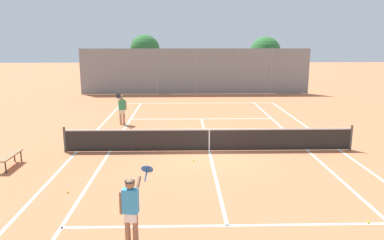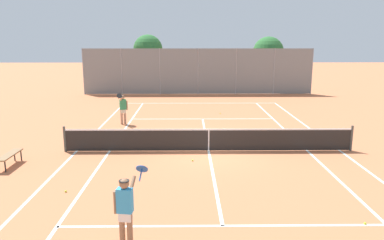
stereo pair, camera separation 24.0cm
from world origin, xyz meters
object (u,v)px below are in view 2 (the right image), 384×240
Objects in this scene: player_far_left at (123,108)px; loose_tennis_ball_1 at (66,191)px; tennis_net at (209,139)px; tree_behind_right at (268,53)px; courtside_bench at (10,156)px; player_near_side at (125,207)px; loose_tennis_ball_3 at (365,223)px; tree_behind_left at (148,50)px; loose_tennis_ball_0 at (220,113)px; loose_tennis_ball_2 at (193,160)px.

loose_tennis_ball_1 is (-0.20, -9.32, -0.89)m from player_far_left.
tree_behind_right reaches higher than tennis_net.
courtside_bench is 25.36m from tree_behind_right.
player_near_side is 26.88× the size of loose_tennis_ball_1.
loose_tennis_ball_3 is (7.98, -11.44, -0.89)m from player_far_left.
tree_behind_left reaches higher than player_near_side.
tree_behind_right is (10.78, 14.21, 2.40)m from player_far_left.
tree_behind_right is (6.39, 19.27, 2.82)m from tennis_net.
loose_tennis_ball_0 is 1.00× the size of loose_tennis_ball_2.
player_far_left is at bearing 124.91° from loose_tennis_ball_3.
loose_tennis_ball_3 is 26.01m from tree_behind_right.
player_near_side reaches higher than loose_tennis_ball_2.
loose_tennis_ball_2 is 6.62m from loose_tennis_ball_3.
courtside_bench is (-5.13, 5.45, -0.52)m from player_near_side.
loose_tennis_ball_3 is (2.44, -14.27, 0.00)m from loose_tennis_ball_0.
loose_tennis_ball_0 is at bearing 99.69° from loose_tennis_ball_3.
tennis_net is at bearing 62.55° from loose_tennis_ball_2.
tennis_net is 181.82× the size of loose_tennis_ball_2.
tennis_net is at bearing 119.42° from loose_tennis_ball_3.
loose_tennis_ball_0 is 13.44m from loose_tennis_ball_1.
player_far_left reaches higher than loose_tennis_ball_2.
loose_tennis_ball_0 is 13.49m from tree_behind_left.
player_far_left is 6.29m from loose_tennis_ball_0.
tree_behind_right reaches higher than courtside_bench.
loose_tennis_ball_0 is at bearing 78.68° from loose_tennis_ball_2.
tennis_net is 20.38m from tree_behind_left.
loose_tennis_ball_0 is at bearing -64.52° from tree_behind_left.
tree_behind_right is at bearing -1.98° from tree_behind_left.
tree_behind_left is 1.04× the size of tree_behind_right.
loose_tennis_ball_0 and loose_tennis_ball_1 have the same top height.
tree_behind_right reaches higher than player_near_side.
loose_tennis_ball_1 is 1.00× the size of loose_tennis_ball_2.
tree_behind_left reaches higher than player_far_left.
player_near_side is at bearing -80.17° from player_far_left.
tree_behind_right reaches higher than loose_tennis_ball_1.
tree_behind_left is at bearing 90.20° from player_far_left.
tennis_net is 6.72m from player_far_left.
tree_behind_right is at bearing 64.97° from loose_tennis_ball_1.
loose_tennis_ball_1 is 0.01× the size of tree_behind_left.
tennis_net is at bearing 42.78° from loose_tennis_ball_1.
courtside_bench is at bearing -131.30° from loose_tennis_ball_0.
loose_tennis_ball_1 is 8.46m from loose_tennis_ball_3.
loose_tennis_ball_2 is (3.70, -6.39, -0.89)m from player_far_left.
loose_tennis_ball_2 is (3.91, 2.93, 0.00)m from loose_tennis_ball_1.
loose_tennis_ball_0 is (1.16, 7.90, -0.48)m from tennis_net.
tree_behind_right is (10.83, -0.37, -0.24)m from tree_behind_left.
loose_tennis_ball_3 is at bearing -55.09° from player_far_left.
loose_tennis_ball_3 is (5.84, 0.91, -0.89)m from player_near_side.
courtside_bench is (-7.38, -1.82, -0.10)m from tennis_net.
loose_tennis_ball_2 is at bearing -59.92° from player_far_left.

